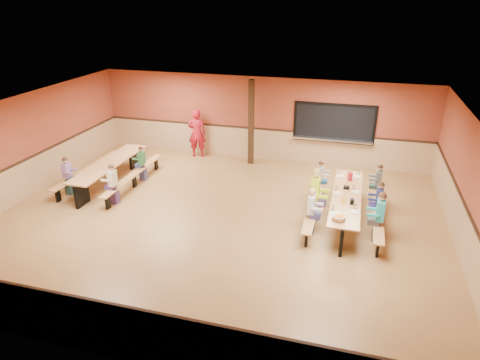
# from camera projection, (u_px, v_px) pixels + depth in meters

# --- Properties ---
(ground) EXTENTS (12.00, 12.00, 0.00)m
(ground) POSITION_uv_depth(u_px,v_px,m) (218.00, 220.00, 11.57)
(ground) COLOR olive
(ground) RESTS_ON ground
(room_envelope) EXTENTS (12.04, 10.04, 3.02)m
(room_envelope) POSITION_uv_depth(u_px,v_px,m) (217.00, 198.00, 11.29)
(room_envelope) COLOR brown
(room_envelope) RESTS_ON ground
(kitchen_pass_through) EXTENTS (2.78, 0.28, 1.38)m
(kitchen_pass_through) POSITION_uv_depth(u_px,v_px,m) (334.00, 125.00, 14.71)
(kitchen_pass_through) COLOR black
(kitchen_pass_through) RESTS_ON ground
(structural_post) EXTENTS (0.18, 0.18, 3.00)m
(structural_post) POSITION_uv_depth(u_px,v_px,m) (251.00, 123.00, 14.90)
(structural_post) COLOR black
(structural_post) RESTS_ON ground
(cafeteria_table_main) EXTENTS (1.91, 3.70, 0.74)m
(cafeteria_table_main) POSITION_uv_depth(u_px,v_px,m) (346.00, 203.00, 11.37)
(cafeteria_table_main) COLOR #BA7F4A
(cafeteria_table_main) RESTS_ON ground
(cafeteria_table_second) EXTENTS (1.91, 3.70, 0.74)m
(cafeteria_table_second) POSITION_uv_depth(u_px,v_px,m) (110.00, 169.00, 13.58)
(cafeteria_table_second) COLOR #BA7F4A
(cafeteria_table_second) RESTS_ON ground
(seated_child_white_left) EXTENTS (0.38, 0.31, 1.23)m
(seated_child_white_left) POSITION_uv_depth(u_px,v_px,m) (311.00, 211.00, 10.76)
(seated_child_white_left) COLOR silver
(seated_child_white_left) RESTS_ON ground
(seated_adult_yellow) EXTENTS (0.48, 0.39, 1.43)m
(seated_adult_yellow) POSITION_uv_depth(u_px,v_px,m) (315.00, 194.00, 11.42)
(seated_adult_yellow) COLOR #C2E01C
(seated_adult_yellow) RESTS_ON ground
(seated_child_grey_left) EXTENTS (0.33, 0.27, 1.12)m
(seated_child_grey_left) POSITION_uv_depth(u_px,v_px,m) (320.00, 179.00, 12.74)
(seated_child_grey_left) COLOR #B1B1B1
(seated_child_grey_left) RESTS_ON ground
(seated_child_teal_right) EXTENTS (0.41, 0.33, 1.29)m
(seated_child_teal_right) POSITION_uv_depth(u_px,v_px,m) (379.00, 217.00, 10.40)
(seated_child_teal_right) COLOR teal
(seated_child_teal_right) RESTS_ON ground
(seated_child_navy_right) EXTENTS (0.36, 0.30, 1.20)m
(seated_child_navy_right) POSITION_uv_depth(u_px,v_px,m) (379.00, 203.00, 11.19)
(seated_child_navy_right) COLOR navy
(seated_child_navy_right) RESTS_ON ground
(seated_child_char_right) EXTENTS (0.35, 0.29, 1.17)m
(seated_child_char_right) POSITION_uv_depth(u_px,v_px,m) (378.00, 184.00, 12.37)
(seated_child_char_right) COLOR #535A5D
(seated_child_char_right) RESTS_ON ground
(seated_child_purple_sec) EXTENTS (0.35, 0.29, 1.17)m
(seated_child_purple_sec) POSITION_uv_depth(u_px,v_px,m) (68.00, 176.00, 12.88)
(seated_child_purple_sec) COLOR #875B91
(seated_child_purple_sec) RESTS_ON ground
(seated_child_green_sec) EXTENTS (0.34, 0.27, 1.14)m
(seated_child_green_sec) POSITION_uv_depth(u_px,v_px,m) (142.00, 163.00, 13.89)
(seated_child_green_sec) COLOR #2F6D3B
(seated_child_green_sec) RESTS_ON ground
(seated_child_tan_sec) EXTENTS (0.36, 0.29, 1.19)m
(seated_child_tan_sec) POSITION_uv_depth(u_px,v_px,m) (113.00, 184.00, 12.31)
(seated_child_tan_sec) COLOR beige
(seated_child_tan_sec) RESTS_ON ground
(standing_woman) EXTENTS (0.73, 0.55, 1.81)m
(standing_woman) POSITION_uv_depth(u_px,v_px,m) (197.00, 133.00, 15.79)
(standing_woman) COLOR #A61222
(standing_woman) RESTS_ON ground
(punch_pitcher) EXTENTS (0.16, 0.16, 0.22)m
(punch_pitcher) POSITION_uv_depth(u_px,v_px,m) (350.00, 176.00, 12.21)
(punch_pitcher) COLOR #AF172C
(punch_pitcher) RESTS_ON cafeteria_table_main
(chip_bowl) EXTENTS (0.32, 0.32, 0.15)m
(chip_bowl) POSITION_uv_depth(u_px,v_px,m) (339.00, 217.00, 10.03)
(chip_bowl) COLOR orange
(chip_bowl) RESTS_ON cafeteria_table_main
(napkin_dispenser) EXTENTS (0.10, 0.14, 0.13)m
(napkin_dispenser) POSITION_uv_depth(u_px,v_px,m) (352.00, 201.00, 10.83)
(napkin_dispenser) COLOR black
(napkin_dispenser) RESTS_ON cafeteria_table_main
(condiment_mustard) EXTENTS (0.06, 0.06, 0.17)m
(condiment_mustard) POSITION_uv_depth(u_px,v_px,m) (344.00, 201.00, 10.82)
(condiment_mustard) COLOR yellow
(condiment_mustard) RESTS_ON cafeteria_table_main
(condiment_ketchup) EXTENTS (0.06, 0.06, 0.17)m
(condiment_ketchup) POSITION_uv_depth(u_px,v_px,m) (344.00, 200.00, 10.88)
(condiment_ketchup) COLOR #B2140F
(condiment_ketchup) RESTS_ON cafeteria_table_main
(table_paddle) EXTENTS (0.16, 0.16, 0.56)m
(table_paddle) POSITION_uv_depth(u_px,v_px,m) (347.00, 184.00, 11.66)
(table_paddle) COLOR black
(table_paddle) RESTS_ON cafeteria_table_main
(place_settings) EXTENTS (0.65, 3.30, 0.11)m
(place_settings) POSITION_uv_depth(u_px,v_px,m) (347.00, 194.00, 11.27)
(place_settings) COLOR beige
(place_settings) RESTS_ON cafeteria_table_main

